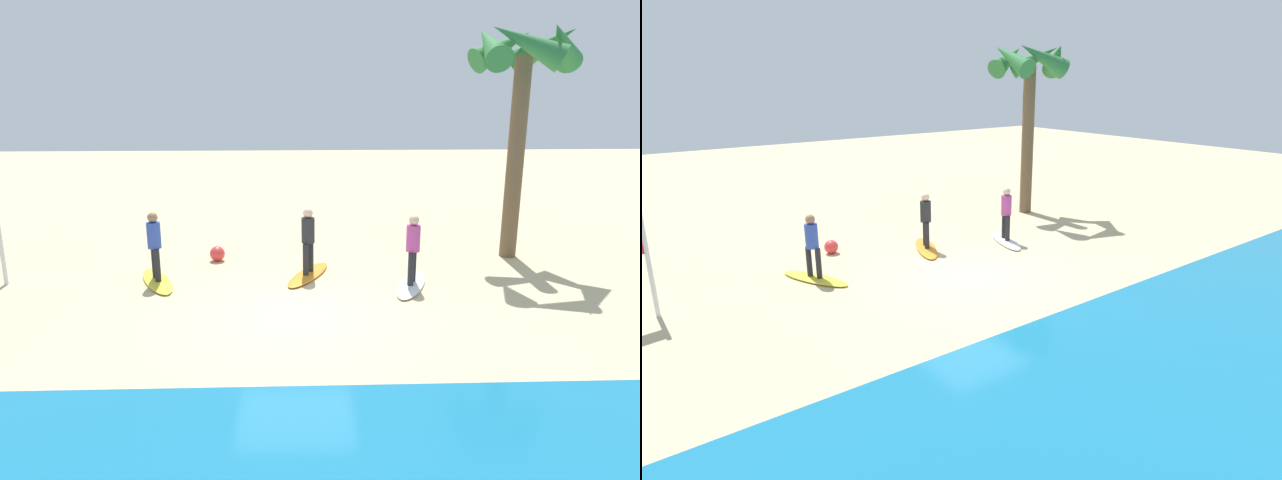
% 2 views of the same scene
% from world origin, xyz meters
% --- Properties ---
extents(ground_plane, '(60.00, 60.00, 0.00)m').
position_xyz_m(ground_plane, '(0.00, 0.00, 0.00)').
color(ground_plane, '#CCB789').
extents(surfboard_white, '(1.26, 2.16, 0.09)m').
position_xyz_m(surfboard_white, '(-2.74, -1.68, 0.04)').
color(surfboard_white, white).
rests_on(surfboard_white, ground).
extents(surfer_white, '(0.32, 0.44, 1.64)m').
position_xyz_m(surfer_white, '(-2.74, -1.68, 1.04)').
color(surfer_white, '#232328').
rests_on(surfer_white, surfboard_white).
extents(surfboard_orange, '(1.37, 2.15, 0.09)m').
position_xyz_m(surfboard_orange, '(-0.33, -2.52, 0.04)').
color(surfboard_orange, orange).
rests_on(surfboard_orange, ground).
extents(surfer_orange, '(0.32, 0.43, 1.64)m').
position_xyz_m(surfer_orange, '(-0.33, -2.52, 1.04)').
color(surfer_orange, '#232328').
rests_on(surfer_orange, surfboard_orange).
extents(surfboard_yellow, '(1.37, 2.14, 0.09)m').
position_xyz_m(surfboard_yellow, '(3.31, -2.17, 0.04)').
color(surfboard_yellow, yellow).
rests_on(surfboard_yellow, ground).
extents(surfer_yellow, '(0.32, 0.43, 1.64)m').
position_xyz_m(surfer_yellow, '(3.31, -2.17, 1.04)').
color(surfer_yellow, '#232328').
rests_on(surfer_yellow, surfboard_yellow).
extents(palm_tree, '(2.88, 3.03, 6.26)m').
position_xyz_m(palm_tree, '(-5.87, -4.08, 5.02)').
color(palm_tree, brown).
rests_on(palm_tree, ground).
extents(beach_ball, '(0.40, 0.40, 0.40)m').
position_xyz_m(beach_ball, '(2.09, -3.90, 0.20)').
color(beach_ball, '#E53838').
rests_on(beach_ball, ground).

